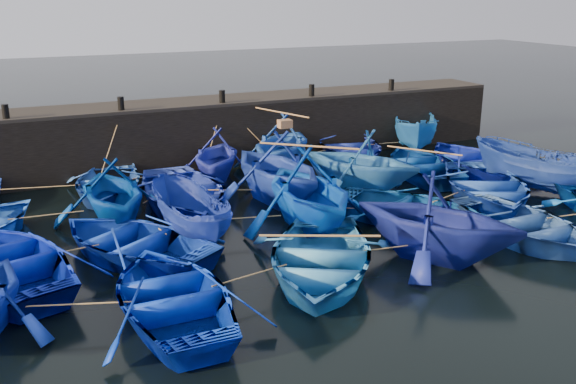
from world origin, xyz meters
name	(u,v)px	position (x,y,z in m)	size (l,w,h in m)	color
ground	(334,246)	(0.00, 0.00, 0.00)	(120.00, 120.00, 0.00)	black
quay_wall	(216,132)	(0.00, 10.50, 1.25)	(26.00, 2.50, 2.50)	black
quay_top	(215,101)	(0.00, 10.50, 2.56)	(26.00, 2.50, 0.12)	black
bollard_0	(6,111)	(-8.00, 9.60, 2.87)	(0.24, 0.24, 0.50)	black
bollard_1	(121,103)	(-4.00, 9.60, 2.87)	(0.24, 0.24, 0.50)	black
bollard_2	(222,96)	(0.00, 9.60, 2.87)	(0.24, 0.24, 0.50)	black
bollard_3	(312,90)	(4.00, 9.60, 2.87)	(0.24, 0.24, 0.50)	black
bollard_4	(391,85)	(8.00, 9.60, 2.87)	(0.24, 0.24, 0.50)	black
boat_1	(107,184)	(-5.08, 7.30, 0.49)	(3.35, 4.69, 0.97)	#1F4AB2
boat_2	(216,155)	(-0.93, 7.71, 1.00)	(3.29, 3.81, 2.01)	#1E2AA7
boat_3	(282,143)	(1.82, 7.84, 1.18)	(3.85, 4.47, 2.35)	blue
boat_4	(349,147)	(5.21, 8.38, 0.56)	(3.84, 5.37, 1.11)	navy
boat_5	(416,131)	(8.51, 8.25, 0.95)	(1.85, 4.91, 1.90)	#155597
boat_7	(112,190)	(-5.34, 4.45, 1.10)	(3.59, 4.17, 2.19)	#00328C
boat_8	(182,192)	(-3.05, 4.95, 0.58)	(3.99, 5.58, 1.16)	#1C32AA
boat_9	(277,166)	(0.10, 4.34, 1.28)	(4.20, 4.87, 2.57)	navy
boat_10	(362,160)	(3.34, 4.21, 1.15)	(3.78, 4.39, 2.31)	blue
boat_11	(423,164)	(6.52, 4.90, 0.50)	(3.46, 4.83, 1.00)	navy
boat_12	(474,160)	(8.57, 4.38, 0.56)	(3.86, 5.40, 1.12)	#0C1F9E
boat_13	(6,261)	(-8.49, 1.32, 0.57)	(3.94, 5.51, 1.14)	#00139B
boat_14	(133,240)	(-5.33, 1.50, 0.53)	(3.65, 5.11, 1.06)	#072699
boat_15	(189,216)	(-3.61, 2.04, 0.79)	(1.55, 4.11, 1.59)	navy
boat_16	(308,189)	(-0.06, 1.60, 1.28)	(4.18, 4.85, 2.55)	blue
boat_17	(409,207)	(3.04, 0.79, 0.50)	(3.45, 4.82, 1.00)	navy
boat_18	(486,186)	(6.55, 1.38, 0.58)	(3.98, 5.56, 1.15)	navy
boat_19	(538,169)	(8.96, 1.47, 0.90)	(1.76, 4.66, 1.80)	navy
boat_21	(173,295)	(-5.20, -2.11, 0.52)	(3.62, 5.06, 1.05)	#0020A8
boat_22	(319,258)	(-1.36, -1.70, 0.56)	(3.89, 5.44, 1.13)	blue
boat_23	(437,217)	(2.03, -1.90, 1.20)	(3.94, 4.58, 2.41)	navy
boat_24	(524,224)	(5.18, -1.83, 0.51)	(3.54, 4.95, 1.03)	#2E5AAF
wooden_crate	(285,124)	(0.40, 4.34, 2.70)	(0.43, 0.34, 0.27)	brown
mooring_ropes	(254,176)	(-0.51, 4.89, 0.86)	(18.26, 11.73, 2.10)	tan
loose_oars	(336,154)	(1.73, 3.16, 1.79)	(10.13, 11.62, 1.61)	#99724C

